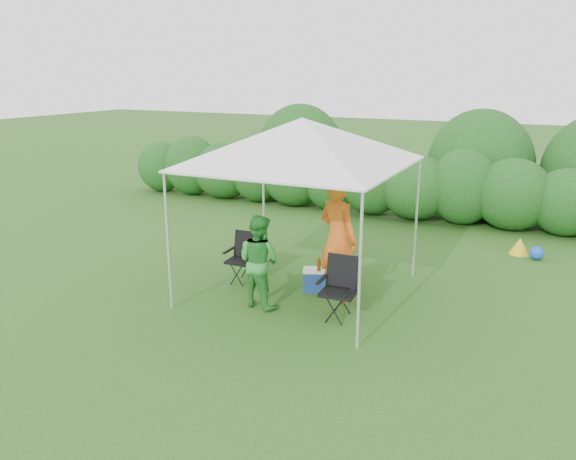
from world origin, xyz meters
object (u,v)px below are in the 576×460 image
at_px(cooler, 316,280).
at_px(canopy, 302,142).
at_px(chair_right, 341,283).
at_px(man, 338,239).
at_px(woman, 259,261).
at_px(chair_left, 244,254).

bearing_deg(cooler, canopy, -172.98).
height_order(chair_right, cooler, chair_right).
xyz_separation_m(man, cooler, (-0.42, 0.17, -0.81)).
bearing_deg(chair_right, canopy, 141.51).
distance_m(canopy, woman, 1.95).
distance_m(man, cooler, 0.93).
xyz_separation_m(chair_right, man, (-0.29, 0.61, 0.48)).
relative_size(man, woman, 1.37).
distance_m(canopy, cooler, 2.29).
bearing_deg(canopy, chair_right, -34.83).
bearing_deg(chair_right, man, 111.72).
bearing_deg(cooler, woman, -142.83).
relative_size(canopy, woman, 2.14).
relative_size(chair_right, woman, 0.63).
relative_size(man, cooler, 3.75).
bearing_deg(woman, man, -130.90).
bearing_deg(canopy, man, -3.89).
bearing_deg(man, canopy, 18.41).
bearing_deg(chair_left, canopy, -3.57).
distance_m(canopy, chair_right, 2.26).
bearing_deg(chair_right, chair_left, 158.04).
bearing_deg(chair_left, woman, -50.15).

